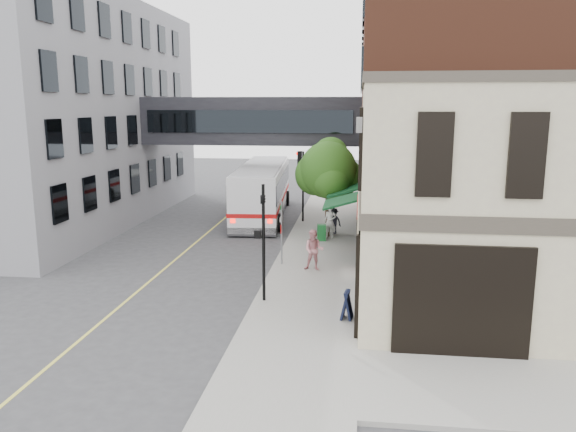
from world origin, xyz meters
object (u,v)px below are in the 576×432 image
(pedestrian_b, at_px, (314,250))
(bus, at_px, (263,188))
(pedestrian_c, at_px, (334,221))
(sandwich_board, at_px, (347,305))
(pedestrian_a, at_px, (330,222))
(newspaper_box, at_px, (321,233))

(pedestrian_b, bearing_deg, bus, 113.60)
(bus, relative_size, pedestrian_c, 8.76)
(bus, relative_size, sandwich_board, 12.92)
(pedestrian_b, distance_m, sandwich_board, 5.99)
(pedestrian_a, bearing_deg, pedestrian_b, -82.63)
(pedestrian_a, xyz_separation_m, pedestrian_c, (0.17, 1.12, -0.19))
(bus, xyz_separation_m, newspaper_box, (4.51, -7.08, -1.35))
(pedestrian_a, distance_m, pedestrian_c, 1.15)
(newspaper_box, height_order, sandwich_board, sandwich_board)
(newspaper_box, bearing_deg, sandwich_board, -90.49)
(pedestrian_c, distance_m, sandwich_board, 13.29)
(newspaper_box, bearing_deg, pedestrian_b, -98.43)
(pedestrian_a, distance_m, sandwich_board, 12.19)
(pedestrian_a, bearing_deg, newspaper_box, -109.43)
(pedestrian_c, distance_m, newspaper_box, 1.96)
(pedestrian_b, relative_size, pedestrian_c, 1.25)
(newspaper_box, bearing_deg, pedestrian_c, 63.33)
(pedestrian_b, bearing_deg, newspaper_box, 94.29)
(pedestrian_c, relative_size, newspaper_box, 1.64)
(pedestrian_a, xyz_separation_m, sandwich_board, (1.23, -12.12, -0.43))
(bus, distance_m, pedestrian_c, 7.39)
(pedestrian_c, height_order, sandwich_board, pedestrian_c)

